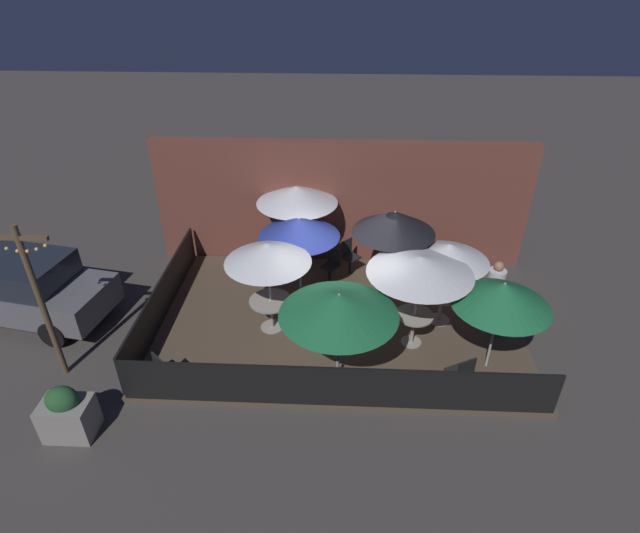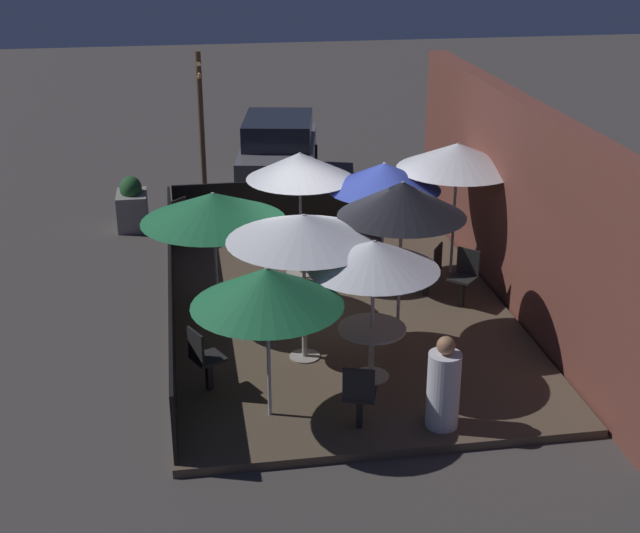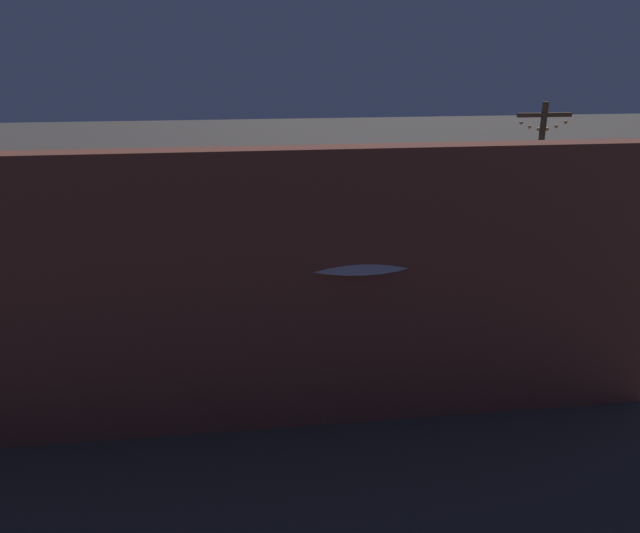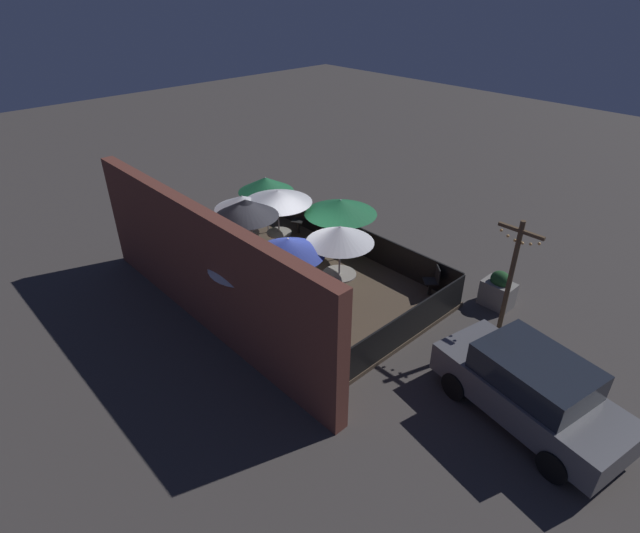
# 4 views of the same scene
# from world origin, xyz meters

# --- Properties ---
(ground_plane) EXTENTS (60.00, 60.00, 0.00)m
(ground_plane) POSITION_xyz_m (0.00, 0.00, 0.00)
(ground_plane) COLOR #423D3A
(patio_deck) EXTENTS (8.40, 5.50, 0.12)m
(patio_deck) POSITION_xyz_m (0.00, 0.00, 0.06)
(patio_deck) COLOR brown
(patio_deck) RESTS_ON ground_plane
(building_wall) EXTENTS (10.00, 0.36, 3.47)m
(building_wall) POSITION_xyz_m (0.00, 2.98, 1.73)
(building_wall) COLOR brown
(building_wall) RESTS_ON ground_plane
(fence_front) EXTENTS (8.20, 0.05, 0.95)m
(fence_front) POSITION_xyz_m (0.00, -2.70, 0.59)
(fence_front) COLOR black
(fence_front) RESTS_ON patio_deck
(fence_side_left) EXTENTS (0.05, 5.30, 0.95)m
(fence_side_left) POSITION_xyz_m (-4.15, 0.00, 0.59)
(fence_side_left) COLOR black
(fence_side_left) RESTS_ON patio_deck
(patio_umbrella_0) EXTENTS (1.80, 1.80, 2.06)m
(patio_umbrella_0) POSITION_xyz_m (2.38, 0.05, 1.98)
(patio_umbrella_0) COLOR #B2B2B7
(patio_umbrella_0) RESTS_ON patio_deck
(patio_umbrella_1) EXTENTS (2.20, 2.20, 2.22)m
(patio_umbrella_1) POSITION_xyz_m (1.64, -0.79, 2.15)
(patio_umbrella_1) COLOR #B2B2B7
(patio_umbrella_1) RESTS_ON patio_deck
(patio_umbrella_2) EXTENTS (1.88, 1.88, 2.24)m
(patio_umbrella_2) POSITION_xyz_m (-1.53, -0.40, 2.12)
(patio_umbrella_2) COLOR #B2B2B7
(patio_umbrella_2) RESTS_ON patio_deck
(patio_umbrella_3) EXTENTS (1.93, 1.93, 2.08)m
(patio_umbrella_3) POSITION_xyz_m (3.13, -1.47, 1.95)
(patio_umbrella_3) COLOR #B2B2B7
(patio_umbrella_3) RESTS_ON patio_deck
(patio_umbrella_4) EXTENTS (2.28, 2.28, 2.08)m
(patio_umbrella_4) POSITION_xyz_m (0.01, -1.98, 1.97)
(patio_umbrella_4) COLOR #B2B2B7
(patio_umbrella_4) RESTS_ON patio_deck
(patio_umbrella_5) EXTENTS (1.90, 1.90, 2.49)m
(patio_umbrella_5) POSITION_xyz_m (1.21, 0.71, 2.35)
(patio_umbrella_5) COLOR #B2B2B7
(patio_umbrella_5) RESTS_ON patio_deck
(patio_umbrella_6) EXTENTS (2.10, 2.10, 2.40)m
(patio_umbrella_6) POSITION_xyz_m (-1.13, 2.28, 2.29)
(patio_umbrella_6) COLOR #B2B2B7
(patio_umbrella_6) RESTS_ON patio_deck
(patio_umbrella_7) EXTENTS (1.95, 1.95, 2.15)m
(patio_umbrella_7) POSITION_xyz_m (-0.97, 0.96, 2.04)
(patio_umbrella_7) COLOR #B2B2B7
(patio_umbrella_7) RESTS_ON patio_deck
(dining_table_0) EXTENTS (0.95, 0.95, 0.78)m
(dining_table_0) POSITION_xyz_m (2.38, 0.05, 0.74)
(dining_table_0) COLOR #9E998E
(dining_table_0) RESTS_ON patio_deck
(dining_table_1) EXTENTS (0.82, 0.82, 0.78)m
(dining_table_1) POSITION_xyz_m (1.64, -0.79, 0.73)
(dining_table_1) COLOR #9E998E
(dining_table_1) RESTS_ON patio_deck
(dining_table_2) EXTENTS (0.96, 0.96, 0.77)m
(dining_table_2) POSITION_xyz_m (-1.53, -0.40, 0.73)
(dining_table_2) COLOR #9E998E
(dining_table_2) RESTS_ON patio_deck
(patio_chair_0) EXTENTS (0.55, 0.55, 0.93)m
(patio_chair_0) POSITION_xyz_m (-0.19, 1.62, 0.63)
(patio_chair_0) COLOR black
(patio_chair_0) RESTS_ON patio_deck
(patio_chair_1) EXTENTS (0.56, 0.56, 0.91)m
(patio_chair_1) POSITION_xyz_m (-3.32, -2.43, 0.61)
(patio_chair_1) COLOR black
(patio_chair_1) RESTS_ON patio_deck
(patio_chair_2) EXTENTS (0.57, 0.57, 0.96)m
(patio_chair_2) POSITION_xyz_m (0.26, 2.07, 0.65)
(patio_chair_2) COLOR black
(patio_chair_2) RESTS_ON patio_deck
(patio_chair_3) EXTENTS (0.54, 0.54, 0.94)m
(patio_chair_3) POSITION_xyz_m (2.38, -2.28, 0.64)
(patio_chair_3) COLOR black
(patio_chair_3) RESTS_ON patio_deck
(patio_chair_4) EXTENTS (0.51, 0.51, 0.94)m
(patio_chair_4) POSITION_xyz_m (3.67, -0.39, 0.63)
(patio_chair_4) COLOR black
(patio_chair_4) RESTS_ON patio_deck
(patron_0) EXTENTS (0.58, 0.58, 1.27)m
(patron_0) POSITION_xyz_m (3.74, 0.68, 0.68)
(patron_0) COLOR silver
(patron_0) RESTS_ON patio_deck
(planter_box) EXTENTS (0.87, 0.61, 1.11)m
(planter_box) POSITION_xyz_m (-4.80, -3.48, 0.49)
(planter_box) COLOR gray
(planter_box) RESTS_ON ground_plane
(light_post) EXTENTS (1.10, 0.12, 3.46)m
(light_post) POSITION_xyz_m (-5.70, -1.95, 1.95)
(light_post) COLOR brown
(light_post) RESTS_ON ground_plane
(parked_car_0) EXTENTS (4.24, 2.38, 1.62)m
(parked_car_0) POSITION_xyz_m (-7.39, -0.11, 0.84)
(parked_car_0) COLOR #5B5B60
(parked_car_0) RESTS_ON ground_plane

